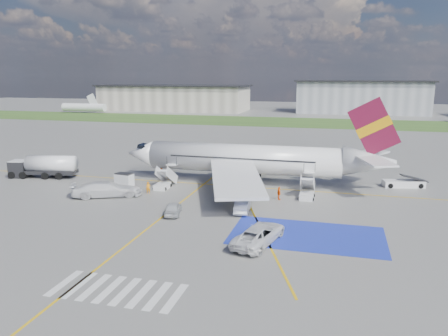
{
  "coord_description": "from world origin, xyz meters",
  "views": [
    {
      "loc": [
        12.35,
        -42.75,
        14.5
      ],
      "look_at": [
        -0.86,
        7.01,
        3.5
      ],
      "focal_mm": 35.0,
      "sensor_mm": 36.0,
      "label": 1
    }
  ],
  "objects_px": {
    "car_silver_b": "(243,206)",
    "van_white_b": "(107,187)",
    "car_silver_a": "(173,208)",
    "van_white_a": "(259,231)",
    "airliner": "(254,159)",
    "gpu_cart": "(124,181)",
    "fuel_tanker": "(44,168)",
    "belt_loader": "(404,184)"
  },
  "relations": [
    {
      "from": "airliner",
      "to": "fuel_tanker",
      "type": "xyz_separation_m",
      "value": [
        -29.99,
        -4.12,
        -2.03
      ]
    },
    {
      "from": "belt_loader",
      "to": "car_silver_b",
      "type": "xyz_separation_m",
      "value": [
        -18.28,
        -16.05,
        0.27
      ]
    },
    {
      "from": "airliner",
      "to": "van_white_a",
      "type": "relative_size",
      "value": 6.48
    },
    {
      "from": "car_silver_a",
      "to": "car_silver_b",
      "type": "bearing_deg",
      "value": -172.61
    },
    {
      "from": "airliner",
      "to": "fuel_tanker",
      "type": "relative_size",
      "value": 3.77
    },
    {
      "from": "van_white_b",
      "to": "belt_loader",
      "type": "bearing_deg",
      "value": -93.48
    },
    {
      "from": "belt_loader",
      "to": "car_silver_b",
      "type": "relative_size",
      "value": 1.39
    },
    {
      "from": "fuel_tanker",
      "to": "car_silver_a",
      "type": "distance_m",
      "value": 26.75
    },
    {
      "from": "car_silver_b",
      "to": "belt_loader",
      "type": "bearing_deg",
      "value": -143.91
    },
    {
      "from": "airliner",
      "to": "belt_loader",
      "type": "distance_m",
      "value": 20.01
    },
    {
      "from": "van_white_a",
      "to": "airliner",
      "type": "bearing_deg",
      "value": -64.79
    },
    {
      "from": "fuel_tanker",
      "to": "belt_loader",
      "type": "relative_size",
      "value": 1.67
    },
    {
      "from": "fuel_tanker",
      "to": "van_white_a",
      "type": "bearing_deg",
      "value": -36.14
    },
    {
      "from": "car_silver_a",
      "to": "van_white_a",
      "type": "bearing_deg",
      "value": 137.66
    },
    {
      "from": "van_white_b",
      "to": "van_white_a",
      "type": "bearing_deg",
      "value": -141.34
    },
    {
      "from": "airliner",
      "to": "car_silver_a",
      "type": "distance_m",
      "value": 16.6
    },
    {
      "from": "van_white_a",
      "to": "car_silver_b",
      "type": "bearing_deg",
      "value": -55.07
    },
    {
      "from": "van_white_a",
      "to": "van_white_b",
      "type": "xyz_separation_m",
      "value": [
        -20.58,
        10.0,
        0.15
      ]
    },
    {
      "from": "airliner",
      "to": "belt_loader",
      "type": "bearing_deg",
      "value": 9.94
    },
    {
      "from": "airliner",
      "to": "gpu_cart",
      "type": "xyz_separation_m",
      "value": [
        -16.19,
        -6.18,
        -2.54
      ]
    },
    {
      "from": "car_silver_b",
      "to": "van_white_a",
      "type": "height_order",
      "value": "van_white_a"
    },
    {
      "from": "gpu_cart",
      "to": "car_silver_a",
      "type": "bearing_deg",
      "value": -32.55
    },
    {
      "from": "car_silver_b",
      "to": "fuel_tanker",
      "type": "bearing_deg",
      "value": -20.47
    },
    {
      "from": "gpu_cart",
      "to": "car_silver_a",
      "type": "distance_m",
      "value": 13.91
    },
    {
      "from": "gpu_cart",
      "to": "car_silver_b",
      "type": "distance_m",
      "value": 18.56
    },
    {
      "from": "airliner",
      "to": "van_white_a",
      "type": "bearing_deg",
      "value": -77.74
    },
    {
      "from": "belt_loader",
      "to": "car_silver_b",
      "type": "bearing_deg",
      "value": -151.75
    },
    {
      "from": "belt_loader",
      "to": "car_silver_a",
      "type": "xyz_separation_m",
      "value": [
        -25.22,
        -18.76,
        0.25
      ]
    },
    {
      "from": "car_silver_a",
      "to": "van_white_b",
      "type": "relative_size",
      "value": 0.63
    },
    {
      "from": "belt_loader",
      "to": "van_white_b",
      "type": "xyz_separation_m",
      "value": [
        -35.53,
        -14.32,
        0.8
      ]
    },
    {
      "from": "car_silver_b",
      "to": "van_white_a",
      "type": "relative_size",
      "value": 0.74
    },
    {
      "from": "car_silver_a",
      "to": "van_white_a",
      "type": "distance_m",
      "value": 11.68
    },
    {
      "from": "airliner",
      "to": "car_silver_b",
      "type": "distance_m",
      "value": 12.98
    },
    {
      "from": "car_silver_a",
      "to": "van_white_a",
      "type": "relative_size",
      "value": 0.69
    },
    {
      "from": "gpu_cart",
      "to": "van_white_b",
      "type": "xyz_separation_m",
      "value": [
        0.15,
        -4.72,
        0.37
      ]
    },
    {
      "from": "fuel_tanker",
      "to": "car_silver_a",
      "type": "bearing_deg",
      "value": -35.05
    },
    {
      "from": "fuel_tanker",
      "to": "van_white_b",
      "type": "bearing_deg",
      "value": -36.14
    },
    {
      "from": "car_silver_a",
      "to": "car_silver_b",
      "type": "xyz_separation_m",
      "value": [
        6.93,
        2.71,
        0.02
      ]
    },
    {
      "from": "car_silver_a",
      "to": "van_white_b",
      "type": "bearing_deg",
      "value": -37.26
    },
    {
      "from": "fuel_tanker",
      "to": "belt_loader",
      "type": "xyz_separation_m",
      "value": [
        49.49,
        7.53,
        -0.94
      ]
    },
    {
      "from": "car_silver_b",
      "to": "van_white_b",
      "type": "xyz_separation_m",
      "value": [
        -17.24,
        1.74,
        0.53
      ]
    },
    {
      "from": "airliner",
      "to": "gpu_cart",
      "type": "bearing_deg",
      "value": -159.1
    }
  ]
}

